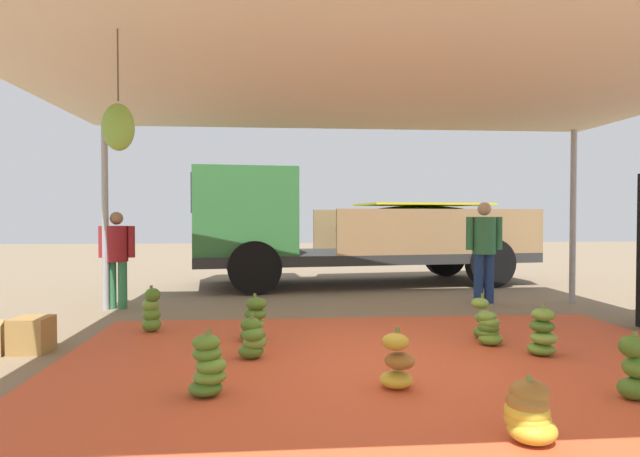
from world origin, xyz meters
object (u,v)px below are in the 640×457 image
at_px(banana_bunch_3, 542,334).
at_px(banana_bunch_9, 483,320).
at_px(banana_bunch_5, 529,412).
at_px(crate_1, 32,335).
at_px(banana_bunch_7, 634,370).
at_px(banana_bunch_2, 397,363).
at_px(cargo_truck_main, 347,229).
at_px(worker_0, 117,252).
at_px(banana_bunch_8, 254,321).
at_px(banana_bunch_6, 252,339).
at_px(banana_bunch_0, 208,367).
at_px(worker_1, 484,244).
at_px(banana_bunch_1, 488,329).
at_px(banana_bunch_4, 152,311).

distance_m(banana_bunch_3, banana_bunch_9, 0.89).
xyz_separation_m(banana_bunch_5, crate_1, (-4.26, 2.65, -0.01)).
xyz_separation_m(banana_bunch_7, crate_1, (-5.47, 1.96, -0.06)).
xyz_separation_m(banana_bunch_2, banana_bunch_5, (0.61, -1.11, -0.03)).
height_order(banana_bunch_7, cargo_truck_main, cargo_truck_main).
bearing_deg(banana_bunch_2, worker_0, 129.75).
bearing_deg(banana_bunch_8, banana_bunch_6, -88.85).
bearing_deg(crate_1, banana_bunch_0, -37.33).
distance_m(banana_bunch_3, cargo_truck_main, 6.15).
height_order(banana_bunch_8, banana_bunch_9, banana_bunch_8).
relative_size(banana_bunch_3, banana_bunch_5, 1.19).
distance_m(banana_bunch_0, banana_bunch_2, 1.58).
xyz_separation_m(banana_bunch_6, crate_1, (-2.39, 0.49, -0.02)).
bearing_deg(banana_bunch_9, worker_1, 68.07).
xyz_separation_m(banana_bunch_0, banana_bunch_7, (3.40, -0.38, 0.01)).
height_order(banana_bunch_0, crate_1, banana_bunch_0).
height_order(banana_bunch_3, cargo_truck_main, cargo_truck_main).
height_order(banana_bunch_1, banana_bunch_3, banana_bunch_3).
height_order(banana_bunch_7, worker_1, worker_1).
relative_size(banana_bunch_1, banana_bunch_9, 0.81).
bearing_deg(banana_bunch_5, banana_bunch_0, 153.91).
height_order(banana_bunch_3, banana_bunch_8, banana_bunch_8).
xyz_separation_m(banana_bunch_3, banana_bunch_5, (-1.14, -2.04, -0.04)).
distance_m(banana_bunch_0, banana_bunch_8, 1.89).
bearing_deg(crate_1, cargo_truck_main, 52.13).
relative_size(worker_0, worker_1, 0.90).
bearing_deg(worker_0, banana_bunch_0, -65.50).
xyz_separation_m(banana_bunch_7, cargo_truck_main, (-1.33, 7.29, 0.95)).
bearing_deg(banana_bunch_4, banana_bunch_6, -46.19).
xyz_separation_m(banana_bunch_0, banana_bunch_4, (-1.01, 2.47, 0.03)).
height_order(banana_bunch_4, worker_0, worker_0).
xyz_separation_m(banana_bunch_3, cargo_truck_main, (-1.26, 5.94, 0.95)).
bearing_deg(banana_bunch_7, banana_bunch_5, -150.15).
relative_size(banana_bunch_4, banana_bunch_5, 1.26).
relative_size(banana_bunch_3, banana_bunch_6, 1.19).
relative_size(banana_bunch_0, banana_bunch_7, 1.01).
distance_m(banana_bunch_8, cargo_truck_main, 5.43).
bearing_deg(banana_bunch_5, banana_bunch_6, 130.90).
xyz_separation_m(banana_bunch_0, banana_bunch_5, (2.19, -1.07, -0.04)).
bearing_deg(banana_bunch_4, banana_bunch_2, -43.30).
relative_size(banana_bunch_0, worker_0, 0.36).
bearing_deg(worker_1, banana_bunch_5, -108.91).
bearing_deg(worker_1, crate_1, -155.89).
height_order(banana_bunch_8, worker_0, worker_0).
distance_m(banana_bunch_3, banana_bunch_7, 1.35).
relative_size(banana_bunch_5, worker_0, 0.30).
distance_m(banana_bunch_3, banana_bunch_5, 2.33).
bearing_deg(banana_bunch_6, banana_bunch_3, -2.49).
relative_size(banana_bunch_1, banana_bunch_3, 0.79).
height_order(banana_bunch_4, banana_bunch_6, banana_bunch_4).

